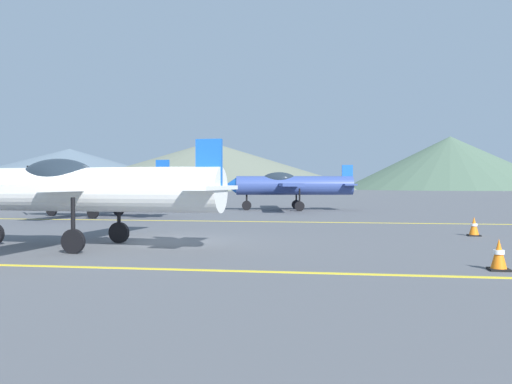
{
  "coord_description": "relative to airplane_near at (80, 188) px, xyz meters",
  "views": [
    {
      "loc": [
        5.04,
        -13.99,
        1.63
      ],
      "look_at": [
        1.37,
        10.0,
        1.2
      ],
      "focal_mm": 37.74,
      "sensor_mm": 36.0,
      "label": 1
    }
  ],
  "objects": [
    {
      "name": "airplane_mid",
      "position": [
        -4.85,
        11.27,
        0.0
      ],
      "size": [
        7.76,
        8.9,
        2.66
      ],
      "color": "#33478C",
      "rests_on": "ground_plane"
    },
    {
      "name": "traffic_cone_front",
      "position": [
        9.37,
        -2.16,
        -1.21
      ],
      "size": [
        0.36,
        0.36,
        0.59
      ],
      "color": "black",
      "rests_on": "ground_plane"
    },
    {
      "name": "apron_line_far",
      "position": [
        1.38,
        9.39,
        -1.49
      ],
      "size": [
        80.0,
        0.16,
        0.01
      ],
      "primitive_type": "cube",
      "color": "yellow",
      "rests_on": "ground_plane"
    },
    {
      "name": "hill_left",
      "position": [
        -71.76,
        135.23,
        4.27
      ],
      "size": [
        80.37,
        80.37,
        11.53
      ],
      "primitive_type": "cone",
      "color": "slate",
      "rests_on": "ground_plane"
    },
    {
      "name": "airplane_near",
      "position": [
        0.0,
        0.0,
        0.0
      ],
      "size": [
        7.73,
        8.89,
        2.66
      ],
      "color": "white",
      "rests_on": "ground_plane"
    },
    {
      "name": "hill_centerleft",
      "position": [
        -26.14,
        121.92,
        4.51
      ],
      "size": [
        78.43,
        78.43,
        12.01
      ],
      "primitive_type": "cone",
      "color": "slate",
      "rests_on": "ground_plane"
    },
    {
      "name": "ground_plane",
      "position": [
        1.38,
        1.33,
        -1.5
      ],
      "size": [
        400.0,
        400.0,
        0.0
      ],
      "primitive_type": "plane",
      "color": "#54565B"
    },
    {
      "name": "hill_centerright",
      "position": [
        32.71,
        120.66,
        4.79
      ],
      "size": [
        50.88,
        50.88,
        12.58
      ],
      "primitive_type": "cone",
      "color": "#4C6651",
      "rests_on": "ground_plane"
    },
    {
      "name": "traffic_cone_side",
      "position": [
        10.51,
        4.5,
        -1.21
      ],
      "size": [
        0.36,
        0.36,
        0.59
      ],
      "color": "black",
      "rests_on": "ground_plane"
    },
    {
      "name": "airplane_far",
      "position": [
        3.59,
        18.81,
        0.0
      ],
      "size": [
        7.77,
        8.89,
        2.66
      ],
      "color": "#33478C",
      "rests_on": "ground_plane"
    },
    {
      "name": "apron_line_near",
      "position": [
        1.38,
        -2.99,
        -1.49
      ],
      "size": [
        80.0,
        0.16,
        0.01
      ],
      "primitive_type": "cube",
      "color": "yellow",
      "rests_on": "ground_plane"
    }
  ]
}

